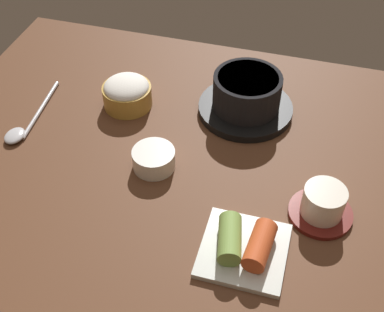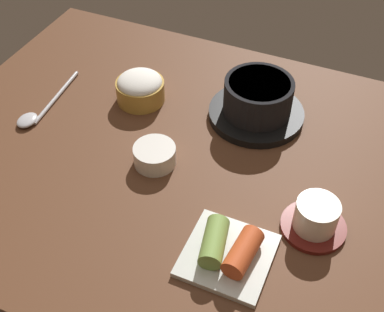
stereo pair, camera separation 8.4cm
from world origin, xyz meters
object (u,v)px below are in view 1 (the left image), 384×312
object	(u,v)px
rice_bowl	(127,92)
spoon	(24,126)
kimchi_plate	(244,246)
tea_cup_with_saucer	(323,204)
banchan_cup_center	(154,158)
stone_pot	(246,96)

from	to	relation	value
rice_bowl	spoon	xyz separation A→B (cm)	(-16.74, -12.33, -2.49)
kimchi_plate	rice_bowl	bearing A→B (deg)	136.16
tea_cup_with_saucer	banchan_cup_center	xyz separation A→B (cm)	(-29.81, 3.02, -0.70)
stone_pot	kimchi_plate	distance (cm)	33.84
tea_cup_with_saucer	banchan_cup_center	size ratio (longest dim) A/B	1.38
tea_cup_with_saucer	kimchi_plate	distance (cm)	15.08
stone_pot	tea_cup_with_saucer	world-z (taller)	stone_pot
stone_pot	rice_bowl	xyz separation A→B (cm)	(-23.42, -4.36, -0.79)
tea_cup_with_saucer	kimchi_plate	world-z (taller)	tea_cup_with_saucer
rice_bowl	spoon	world-z (taller)	rice_bowl
kimchi_plate	spoon	world-z (taller)	kimchi_plate
tea_cup_with_saucer	spoon	world-z (taller)	tea_cup_with_saucer
banchan_cup_center	kimchi_plate	distance (cm)	23.59
banchan_cup_center	kimchi_plate	bearing A→B (deg)	-35.53
rice_bowl	banchan_cup_center	size ratio (longest dim) A/B	1.29
tea_cup_with_saucer	kimchi_plate	bearing A→B (deg)	-134.79
stone_pot	tea_cup_with_saucer	distance (cm)	28.27
stone_pot	rice_bowl	world-z (taller)	stone_pot
rice_bowl	spoon	distance (cm)	20.93
stone_pot	banchan_cup_center	xyz separation A→B (cm)	(-12.66, -19.42, -1.95)
tea_cup_with_saucer	spoon	xyz separation A→B (cm)	(-57.30, 5.76, -2.02)
tea_cup_with_saucer	spoon	bearing A→B (deg)	174.26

